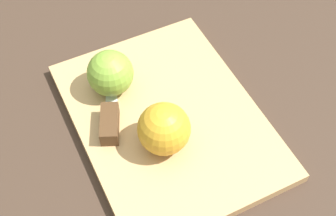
% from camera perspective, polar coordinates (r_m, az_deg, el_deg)
% --- Properties ---
extents(ground_plane, '(4.00, 4.00, 0.00)m').
position_cam_1_polar(ground_plane, '(0.66, -0.00, -1.85)').
color(ground_plane, '#38281E').
extents(cutting_board, '(0.35, 0.28, 0.02)m').
position_cam_1_polar(cutting_board, '(0.65, -0.00, -1.45)').
color(cutting_board, tan).
rests_on(cutting_board, ground_plane).
extents(apple_half_left, '(0.07, 0.07, 0.07)m').
position_cam_1_polar(apple_half_left, '(0.59, -0.48, -2.57)').
color(apple_half_left, gold).
rests_on(apple_half_left, cutting_board).
extents(apple_half_right, '(0.07, 0.07, 0.07)m').
position_cam_1_polar(apple_half_right, '(0.66, -7.07, 4.24)').
color(apple_half_right, olive).
rests_on(apple_half_right, cutting_board).
extents(knife, '(0.15, 0.10, 0.02)m').
position_cam_1_polar(knife, '(0.64, -7.07, -1.14)').
color(knife, silver).
rests_on(knife, cutting_board).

